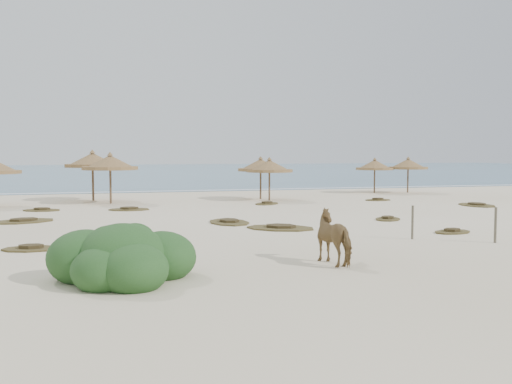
% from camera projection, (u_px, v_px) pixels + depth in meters
% --- Properties ---
extents(ground, '(160.00, 160.00, 0.00)m').
position_uv_depth(ground, '(291.00, 241.00, 19.59)').
color(ground, beige).
rests_on(ground, ground).
extents(ocean, '(200.00, 100.00, 0.01)m').
position_uv_depth(ocean, '(140.00, 171.00, 91.71)').
color(ocean, '#275C75').
rests_on(ocean, ground).
extents(foam_line, '(70.00, 0.60, 0.01)m').
position_uv_depth(foam_line, '(183.00, 191.00, 44.59)').
color(foam_line, white).
rests_on(foam_line, ground).
extents(palapa_1, '(4.43, 4.43, 3.21)m').
position_uv_depth(palapa_1, '(93.00, 161.00, 35.72)').
color(palapa_1, brown).
rests_on(palapa_1, ground).
extents(palapa_2, '(3.59, 3.59, 3.07)m').
position_uv_depth(palapa_2, '(110.00, 163.00, 33.61)').
color(palapa_2, brown).
rests_on(palapa_2, ground).
extents(palapa_3, '(3.21, 3.21, 2.74)m').
position_uv_depth(palapa_3, '(269.00, 167.00, 35.79)').
color(palapa_3, brown).
rests_on(palapa_3, ground).
extents(palapa_4, '(3.56, 3.56, 2.79)m').
position_uv_depth(palapa_4, '(261.00, 166.00, 36.82)').
color(palapa_4, brown).
rests_on(palapa_4, ground).
extents(palapa_5, '(2.98, 2.98, 2.65)m').
position_uv_depth(palapa_5, '(375.00, 165.00, 42.55)').
color(palapa_5, brown).
rests_on(palapa_5, ground).
extents(palapa_6, '(3.83, 3.83, 2.72)m').
position_uv_depth(palapa_6, '(408.00, 165.00, 42.73)').
color(palapa_6, brown).
rests_on(palapa_6, ground).
extents(horse, '(1.15, 1.87, 1.47)m').
position_uv_depth(horse, '(337.00, 237.00, 15.52)').
color(horse, olive).
rests_on(horse, ground).
extents(fence_post_near, '(0.09, 0.09, 1.20)m').
position_uv_depth(fence_post_near, '(495.00, 225.00, 19.10)').
color(fence_post_near, '#5F5947').
rests_on(fence_post_near, ground).
extents(fence_post_far, '(0.11, 0.11, 1.18)m').
position_uv_depth(fence_post_far, '(412.00, 222.00, 19.89)').
color(fence_post_far, '#5F5947').
rests_on(fence_post_far, ground).
extents(bush, '(3.54, 3.12, 1.59)m').
position_uv_depth(bush, '(123.00, 259.00, 13.43)').
color(bush, '#2C5B27').
rests_on(bush, ground).
extents(scrub_1, '(3.06, 2.48, 0.16)m').
position_uv_depth(scrub_1, '(23.00, 221.00, 24.83)').
color(scrub_1, brown).
rests_on(scrub_1, ground).
extents(scrub_2, '(1.89, 2.20, 0.16)m').
position_uv_depth(scrub_2, '(119.00, 239.00, 19.70)').
color(scrub_2, brown).
rests_on(scrub_2, ground).
extents(scrub_3, '(1.86, 2.65, 0.16)m').
position_uv_depth(scrub_3, '(229.00, 222.00, 24.49)').
color(scrub_3, brown).
rests_on(scrub_3, ground).
extents(scrub_4, '(1.85, 1.97, 0.16)m').
position_uv_depth(scrub_4, '(388.00, 219.00, 25.66)').
color(scrub_4, brown).
rests_on(scrub_4, ground).
extents(scrub_5, '(1.96, 2.80, 0.16)m').
position_uv_depth(scrub_5, '(477.00, 205.00, 32.42)').
color(scrub_5, brown).
rests_on(scrub_5, ground).
extents(scrub_6, '(2.20, 1.74, 0.16)m').
position_uv_depth(scrub_6, '(42.00, 210.00, 29.59)').
color(scrub_6, brown).
rests_on(scrub_6, ground).
extents(scrub_7, '(2.13, 2.16, 0.16)m').
position_uv_depth(scrub_7, '(267.00, 203.00, 33.33)').
color(scrub_7, brown).
rests_on(scrub_7, ground).
extents(scrub_9, '(3.29, 2.97, 0.16)m').
position_uv_depth(scrub_9, '(280.00, 227.00, 22.64)').
color(scrub_9, brown).
rests_on(scrub_9, ground).
extents(scrub_10, '(1.75, 1.19, 0.16)m').
position_uv_depth(scrub_10, '(378.00, 200.00, 35.93)').
color(scrub_10, brown).
rests_on(scrub_10, ground).
extents(scrub_11, '(1.83, 2.44, 0.16)m').
position_uv_depth(scrub_11, '(156.00, 258.00, 16.03)').
color(scrub_11, brown).
rests_on(scrub_11, ground).
extents(scrub_12, '(1.80, 1.42, 0.16)m').
position_uv_depth(scrub_12, '(452.00, 231.00, 21.52)').
color(scrub_12, brown).
rests_on(scrub_12, ground).
extents(scrub_13, '(2.30, 1.65, 0.16)m').
position_uv_depth(scrub_13, '(129.00, 209.00, 29.96)').
color(scrub_13, brown).
rests_on(scrub_13, ground).
extents(scrub_14, '(1.87, 1.33, 0.16)m').
position_uv_depth(scrub_14, '(31.00, 248.00, 17.76)').
color(scrub_14, brown).
rests_on(scrub_14, ground).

